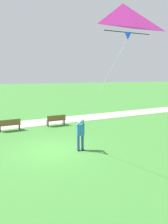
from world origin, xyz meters
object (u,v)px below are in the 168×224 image
person_kite_flyer (80,132)px  park_bench_near_walkway (10,124)px  park_bench_far_walkway (56,119)px  flying_kite (123,23)px

person_kite_flyer → park_bench_near_walkway: bearing=-141.2°
park_bench_near_walkway → park_bench_far_walkway: 3.50m
person_kite_flyer → park_bench_near_walkway: size_ratio=1.17×
flying_kite → park_bench_near_walkway: (-9.71, -4.34, -5.29)m
park_bench_near_walkway → park_bench_far_walkway: same height
person_kite_flyer → park_bench_far_walkway: bearing=-173.6°
park_bench_far_walkway → flying_kite: bearing=5.0°
flying_kite → park_bench_near_walkway: 11.88m
flying_kite → park_bench_far_walkway: (-10.40, -0.91, -5.29)m
person_kite_flyer → park_bench_near_walkway: person_kite_flyer is taller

